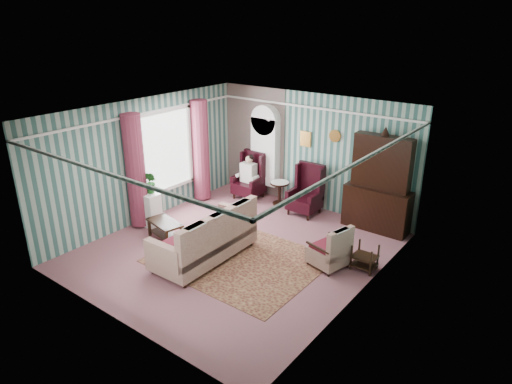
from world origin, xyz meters
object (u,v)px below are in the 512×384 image
Objects in this scene: dresser_hutch at (379,181)px; floral_armchair at (329,241)px; plant_stand at (149,209)px; sofa at (204,238)px; bookcase at (265,156)px; nest_table at (365,257)px; coffee_table at (165,230)px; seated_woman at (249,177)px; round_side_table at (279,193)px; wingback_right at (305,190)px; wingback_left at (249,176)px.

dresser_hutch reaches higher than floral_armchair.
sofa is at bearing -10.12° from plant_stand.
plant_stand is 0.35× the size of sofa.
bookcase reaches higher than nest_table.
seated_woman is at bearing 90.67° from coffee_table.
round_side_table is 0.70× the size of coffee_table.
plant_stand is at bearing -132.84° from wingback_right.
nest_table is at bearing -48.82° from floral_armchair.
wingback_right is (-1.75, -0.27, -0.55)m from dresser_hutch.
wingback_right is 3.16m from sofa.
wingback_right is 2.08× the size of round_side_table.
floral_armchair is at bearing -28.41° from wingback_left.
wingback_right reaches higher than floral_armchair.
round_side_table is at bearing 65.83° from floral_armchair.
wingback_left is 0.04m from seated_woman.
plant_stand is (-2.55, -2.75, -0.22)m from wingback_right.
wingback_left is 1.16× the size of floral_armchair.
dresser_hutch is at bearing -2.11° from bookcase.
dresser_hutch is 1.89× the size of wingback_left.
floral_armchair is at bearing -38.33° from round_side_table.
bookcase is at bearing 16.08° from sofa.
wingback_left is at bearing -170.54° from round_side_table.
plant_stand is (-0.80, -2.75, -0.22)m from wingback_left.
wingback_right is at bearing -171.23° from dresser_hutch.
nest_table is 5.02m from plant_stand.
bookcase is at bearing 57.34° from wingback_left.
seated_woman reaches higher than nest_table.
bookcase is 3.25m from dresser_hutch.
round_side_table is (0.90, 0.15, -0.29)m from seated_woman.
wingback_left reaches higher than coffee_table.
plant_stand is at bearing 161.97° from coffee_table.
nest_table is at bearing 13.84° from plant_stand.
wingback_right is 2.31× the size of nest_table.
round_side_table is (-2.60, -0.12, -0.88)m from dresser_hutch.
seated_woman is at bearing -122.66° from bookcase.
sofa reaches higher than coffee_table.
seated_woman reaches higher than sofa.
plant_stand is at bearing -106.22° from seated_woman.
seated_woman is 1.47× the size of plant_stand.
coffee_table is at bearing -89.33° from seated_woman.
wingback_left is at bearing 180.00° from wingback_right.
floral_armchair is (2.55, -2.02, 0.24)m from round_side_table.
bookcase is at bearing 57.34° from seated_woman.
dresser_hutch reaches higher than coffee_table.
wingback_left is at bearing 159.15° from nest_table.
dresser_hutch reaches higher than nest_table.
sofa is 2.48m from floral_armchair.
seated_woman is (0.00, 0.00, -0.04)m from wingback_left.
wingback_right is at bearing 47.16° from plant_stand.
floral_armchair reaches higher than plant_stand.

